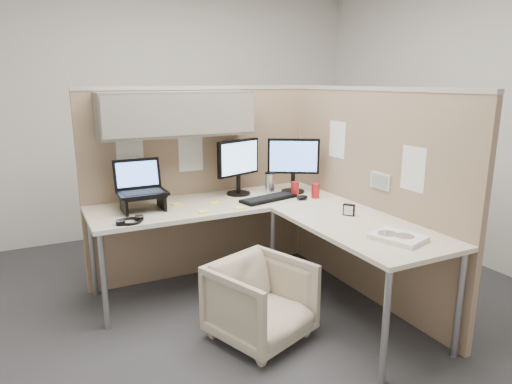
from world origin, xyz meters
name	(u,v)px	position (x,y,z in m)	size (l,w,h in m)	color
ground	(259,311)	(0.00, 0.00, 0.00)	(4.50, 4.50, 0.00)	#302F34
partition_back	(191,152)	(-0.22, 0.83, 1.10)	(2.00, 0.36, 1.63)	#9D8066
partition_right	(366,194)	(0.90, -0.07, 0.82)	(0.07, 2.03, 1.63)	#9D8066
desk	(266,216)	(0.12, 0.13, 0.69)	(2.00, 1.98, 0.73)	beige
office_chair	(261,298)	(-0.15, -0.33, 0.29)	(0.57, 0.53, 0.58)	beige
monitor_left	(238,163)	(0.15, 0.68, 1.00)	(0.43, 0.20, 0.47)	black
monitor_right	(293,161)	(0.60, 0.54, 1.00)	(0.40, 0.25, 0.47)	black
laptop_station	(141,191)	(-0.69, 0.58, 0.87)	(0.35, 0.30, 0.37)	black
keyboard	(268,199)	(0.29, 0.40, 0.74)	(0.48, 0.16, 0.02)	black
mouse	(302,197)	(0.54, 0.29, 0.75)	(0.10, 0.07, 0.04)	black
travel_mug	(270,182)	(0.41, 0.61, 0.82)	(0.08, 0.08, 0.18)	silver
soda_can_green	(315,191)	(0.67, 0.29, 0.79)	(0.07, 0.07, 0.12)	#B21E1E
soda_can_silver	(295,189)	(0.55, 0.42, 0.79)	(0.07, 0.07, 0.12)	#B21E1E
sticky_note_d	(215,203)	(-0.15, 0.49, 0.73)	(0.08, 0.08, 0.01)	#F7F341
sticky_note_b	(239,208)	(-0.03, 0.28, 0.73)	(0.08, 0.08, 0.01)	#F7F341
sticky_note_a	(203,212)	(-0.31, 0.30, 0.73)	(0.08, 0.08, 0.01)	#F7F341
sticky_note_c	(177,204)	(-0.42, 0.59, 0.73)	(0.08, 0.08, 0.01)	#F7F341
headphones	(130,221)	(-0.84, 0.28, 0.74)	(0.21, 0.21, 0.03)	black
paper_stack	(398,237)	(0.55, -0.79, 0.75)	(0.32, 0.36, 0.03)	white
desk_clock	(349,210)	(0.60, -0.24, 0.77)	(0.08, 0.09, 0.08)	black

